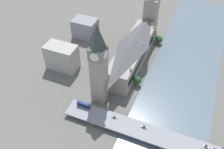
{
  "coord_description": "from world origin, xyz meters",
  "views": [
    {
      "loc": [
        -43.6,
        188.27,
        169.45
      ],
      "look_at": [
        18.48,
        38.45,
        19.67
      ],
      "focal_mm": 40.0,
      "sensor_mm": 36.0,
      "label": 1
    }
  ],
  "objects_px": {
    "parliament_hall": "(133,51)",
    "clock_tower": "(98,64)",
    "road_bridge": "(164,139)",
    "car_northbound_tail": "(114,117)",
    "double_decker_bus_lead": "(83,104)",
    "car_southbound_tail": "(206,146)",
    "car_southbound_extra": "(144,127)",
    "victoria_tower": "(151,13)"
  },
  "relations": [
    {
      "from": "parliament_hall",
      "to": "double_decker_bus_lead",
      "type": "distance_m",
      "value": 80.33
    },
    {
      "from": "car_southbound_extra",
      "to": "double_decker_bus_lead",
      "type": "bearing_deg",
      "value": -0.95
    },
    {
      "from": "parliament_hall",
      "to": "road_bridge",
      "type": "height_order",
      "value": "parliament_hall"
    },
    {
      "from": "car_southbound_tail",
      "to": "car_northbound_tail",
      "type": "bearing_deg",
      "value": 0.75
    },
    {
      "from": "parliament_hall",
      "to": "clock_tower",
      "type": "height_order",
      "value": "clock_tower"
    },
    {
      "from": "road_bridge",
      "to": "car_southbound_extra",
      "type": "height_order",
      "value": "car_southbound_extra"
    },
    {
      "from": "clock_tower",
      "to": "car_southbound_tail",
      "type": "height_order",
      "value": "clock_tower"
    },
    {
      "from": "double_decker_bus_lead",
      "to": "car_southbound_tail",
      "type": "relative_size",
      "value": 3.03
    },
    {
      "from": "parliament_hall",
      "to": "car_southbound_extra",
      "type": "bearing_deg",
      "value": 114.93
    },
    {
      "from": "clock_tower",
      "to": "car_southbound_tail",
      "type": "distance_m",
      "value": 102.4
    },
    {
      "from": "clock_tower",
      "to": "road_bridge",
      "type": "bearing_deg",
      "value": 160.74
    },
    {
      "from": "parliament_hall",
      "to": "car_southbound_tail",
      "type": "height_order",
      "value": "parliament_hall"
    },
    {
      "from": "parliament_hall",
      "to": "double_decker_bus_lead",
      "type": "bearing_deg",
      "value": 77.61
    },
    {
      "from": "clock_tower",
      "to": "double_decker_bus_lead",
      "type": "distance_m",
      "value": 38.55
    },
    {
      "from": "car_southbound_tail",
      "to": "double_decker_bus_lead",
      "type": "bearing_deg",
      "value": 0.04
    },
    {
      "from": "double_decker_bus_lead",
      "to": "clock_tower",
      "type": "bearing_deg",
      "value": -110.77
    },
    {
      "from": "clock_tower",
      "to": "car_northbound_tail",
      "type": "xyz_separation_m",
      "value": [
        -21.69,
        19.09,
        -35.36
      ]
    },
    {
      "from": "parliament_hall",
      "to": "road_bridge",
      "type": "distance_m",
      "value": 98.87
    },
    {
      "from": "parliament_hall",
      "to": "car_southbound_extra",
      "type": "relative_size",
      "value": 21.58
    },
    {
      "from": "road_bridge",
      "to": "car_northbound_tail",
      "type": "relative_size",
      "value": 41.04
    },
    {
      "from": "car_southbound_tail",
      "to": "clock_tower",
      "type": "bearing_deg",
      "value": -10.88
    },
    {
      "from": "parliament_hall",
      "to": "car_southbound_extra",
      "type": "xyz_separation_m",
      "value": [
        -36.75,
        79.07,
        -8.93
      ]
    },
    {
      "from": "parliament_hall",
      "to": "double_decker_bus_lead",
      "type": "height_order",
      "value": "parliament_hall"
    },
    {
      "from": "double_decker_bus_lead",
      "to": "car_southbound_extra",
      "type": "height_order",
      "value": "double_decker_bus_lead"
    },
    {
      "from": "clock_tower",
      "to": "car_southbound_extra",
      "type": "height_order",
      "value": "clock_tower"
    },
    {
      "from": "double_decker_bus_lead",
      "to": "car_southbound_tail",
      "type": "height_order",
      "value": "double_decker_bus_lead"
    },
    {
      "from": "parliament_hall",
      "to": "road_bridge",
      "type": "bearing_deg",
      "value": 123.13
    },
    {
      "from": "car_southbound_tail",
      "to": "car_southbound_extra",
      "type": "bearing_deg",
      "value": 1.17
    },
    {
      "from": "parliament_hall",
      "to": "car_northbound_tail",
      "type": "distance_m",
      "value": 80.38
    },
    {
      "from": "car_northbound_tail",
      "to": "car_southbound_extra",
      "type": "xyz_separation_m",
      "value": [
        -25.33,
        0.01,
        0.03
      ]
    },
    {
      "from": "car_southbound_tail",
      "to": "parliament_hall",
      "type": "bearing_deg",
      "value": -42.88
    },
    {
      "from": "double_decker_bus_lead",
      "to": "car_southbound_tail",
      "type": "distance_m",
      "value": 101.31
    },
    {
      "from": "victoria_tower",
      "to": "car_southbound_tail",
      "type": "relative_size",
      "value": 14.15
    },
    {
      "from": "clock_tower",
      "to": "road_bridge",
      "type": "height_order",
      "value": "clock_tower"
    },
    {
      "from": "parliament_hall",
      "to": "car_northbound_tail",
      "type": "relative_size",
      "value": 24.82
    },
    {
      "from": "victoria_tower",
      "to": "road_bridge",
      "type": "bearing_deg",
      "value": 110.49
    },
    {
      "from": "double_decker_bus_lead",
      "to": "car_southbound_tail",
      "type": "bearing_deg",
      "value": -179.96
    },
    {
      "from": "double_decker_bus_lead",
      "to": "car_southbound_extra",
      "type": "bearing_deg",
      "value": 179.05
    },
    {
      "from": "victoria_tower",
      "to": "double_decker_bus_lead",
      "type": "xyz_separation_m",
      "value": [
        17.12,
        139.79,
        -17.94
      ]
    },
    {
      "from": "double_decker_bus_lead",
      "to": "car_northbound_tail",
      "type": "bearing_deg",
      "value": 178.22
    },
    {
      "from": "clock_tower",
      "to": "double_decker_bus_lead",
      "type": "relative_size",
      "value": 6.54
    },
    {
      "from": "road_bridge",
      "to": "car_southbound_tail",
      "type": "xyz_separation_m",
      "value": [
        -30.39,
        -4.23,
        1.58
      ]
    }
  ]
}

